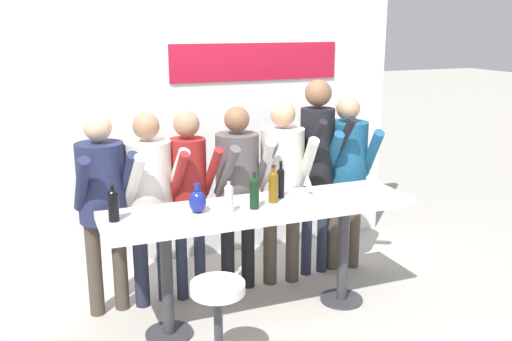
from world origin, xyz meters
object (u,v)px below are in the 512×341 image
Objects in this scene: person_center_left at (189,184)px; person_right at (317,154)px; person_left at (150,190)px; wine_bottle_1 at (229,197)px; wine_bottle_4 at (254,192)px; person_far_left at (103,194)px; wine_glass_0 at (308,180)px; bar_stool at (218,314)px; person_center at (238,180)px; person_center_right at (282,174)px; wine_bottle_0 at (273,185)px; wine_bottle_2 at (281,181)px; tasting_table at (261,222)px; wine_bottle_3 at (113,204)px; decorative_vase at (198,201)px; person_far_right at (346,165)px.

person_center_left is 1.22m from person_right.
person_left is 0.79m from wine_bottle_1.
person_left is 1.54m from person_right.
wine_bottle_4 is at bearing -54.93° from person_left.
person_far_left is 9.27× the size of wine_glass_0.
bar_stool is at bearing -70.10° from person_far_left.
person_center is 0.41m from person_center_right.
wine_bottle_0 is 1.68× the size of wine_glass_0.
person_center_right is 5.58× the size of wine_bottle_0.
person_left is 5.69× the size of wine_bottle_4.
person_center is 0.62m from wine_glass_0.
wine_glass_0 is (0.99, 0.69, 0.63)m from bar_stool.
person_far_left is (-0.56, 1.15, 0.57)m from bar_stool.
wine_bottle_2 is at bearing 22.14° from wine_bottle_1.
person_center_left is at bearing 119.21° from wine_bottle_4.
wine_bottle_4 is at bearing -121.74° from person_center_right.
wine_bottle_1 is at bearing -123.77° from person_center.
person_center is at bearing 64.53° from wine_bottle_1.
wine_bottle_1 is (-0.29, -0.62, 0.06)m from person_center.
person_center_left is 6.24× the size of wine_bottle_1.
person_far_left is at bearing 153.99° from tasting_table.
bar_stool is 0.41× the size of person_center_left.
wine_bottle_4 reaches higher than wine_bottle_3.
tasting_table is at bearing -151.76° from wine_bottle_2.
decorative_vase is at bearing -142.15° from person_center.
wine_glass_0 is (0.44, 0.09, 0.26)m from tasting_table.
bar_stool is at bearing -145.02° from wine_glass_0.
person_far_left reaches higher than wine_bottle_2.
wine_bottle_3 is 1.25× the size of decorative_vase.
wine_bottle_4 reaches higher than tasting_table.
person_center_right is at bearing -9.87° from person_center.
person_far_left is 5.98× the size of wine_bottle_3.
person_far_left reaches higher than wine_bottle_3.
decorative_vase is (-0.21, 0.09, -0.03)m from wine_bottle_1.
person_left reaches higher than wine_bottle_0.
person_far_right is 9.38× the size of wine_glass_0.
person_right is 0.88m from wine_bottle_0.
person_center_right is 0.45m from wine_bottle_2.
wine_glass_0 is at bearing -132.06° from person_far_right.
tasting_table is 1.48× the size of person_center.
decorative_vase is at bearing -174.84° from wine_glass_0.
person_left reaches higher than decorative_vase.
person_right reaches higher than wine_bottle_1.
wine_bottle_2 is at bearing 8.99° from decorative_vase.
person_right is (1.34, 1.19, 0.72)m from bar_stool.
person_far_right reaches higher than person_left.
bar_stool is 2.12m from person_far_right.
person_far_right reaches higher than wine_bottle_4.
bar_stool is 3.76× the size of wine_glass_0.
wine_bottle_0 is (0.11, -0.50, 0.08)m from person_center.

